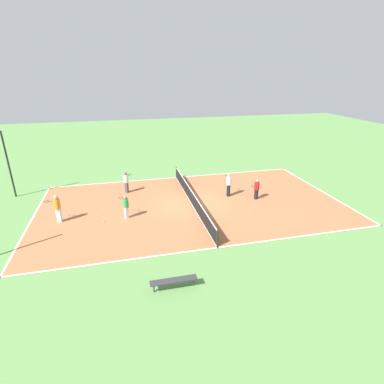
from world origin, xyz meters
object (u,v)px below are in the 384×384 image
object	(u,v)px
tennis_net	(192,197)
bench	(174,281)
player_far_green	(126,205)
player_far_white	(126,181)
player_near_white	(229,183)
tennis_ball_left_sideline	(245,200)
tennis_ball_midcourt	(104,221)
tennis_ball_right_alley	(98,215)
fence_post_back_right	(9,165)
player_coach_red	(257,188)
player_center_orange	(57,207)

from	to	relation	value
tennis_net	bench	world-z (taller)	tennis_net
bench	player_far_green	size ratio (longest dim) A/B	1.34
player_far_white	player_far_green	bearing A→B (deg)	-152.13
player_near_white	tennis_ball_left_sideline	world-z (taller)	player_near_white
player_far_green	tennis_ball_midcourt	size ratio (longest dim) A/B	21.82
player_far_green	player_far_white	distance (m)	4.29
tennis_ball_midcourt	tennis_ball_left_sideline	xyz separation A→B (m)	(1.06, -9.61, 0.00)
tennis_ball_right_alley	fence_post_back_right	xyz separation A→B (m)	(4.66, 5.97, 2.34)
tennis_ball_left_sideline	fence_post_back_right	distance (m)	16.79
player_near_white	tennis_ball_right_alley	distance (m)	9.25
fence_post_back_right	player_far_green	bearing A→B (deg)	-125.09
player_coach_red	fence_post_back_right	world-z (taller)	fence_post_back_right
player_far_green	tennis_ball_left_sideline	distance (m)	8.31
bench	tennis_ball_right_alley	bearing A→B (deg)	-66.50
player_far_white	tennis_ball_left_sideline	world-z (taller)	player_far_white
bench	player_near_white	bearing A→B (deg)	-122.43
tennis_net	player_far_green	bearing A→B (deg)	103.61
player_far_green	tennis_ball_left_sideline	xyz separation A→B (m)	(0.81, -8.23, -0.81)
bench	player_coach_red	distance (m)	10.91
tennis_net	player_coach_red	distance (m)	4.66
player_coach_red	tennis_ball_midcourt	size ratio (longest dim) A/B	21.69
tennis_net	player_coach_red	xyz separation A→B (m)	(-0.23, -4.64, 0.34)
player_far_white	player_center_orange	size ratio (longest dim) A/B	0.93
tennis_ball_midcourt	fence_post_back_right	size ratio (longest dim) A/B	0.01
player_far_white	player_coach_red	bearing A→B (deg)	-80.70
tennis_net	tennis_ball_right_alley	size ratio (longest dim) A/B	165.25
player_coach_red	tennis_ball_midcourt	bearing A→B (deg)	-33.52
tennis_net	player_near_white	world-z (taller)	player_near_white
player_far_green	fence_post_back_right	world-z (taller)	fence_post_back_right
bench	player_coach_red	bearing A→B (deg)	-132.95
bench	player_center_orange	size ratio (longest dim) A/B	1.15
bench	player_far_white	size ratio (longest dim) A/B	1.24
player_center_orange	tennis_ball_right_alley	distance (m)	2.42
bench	tennis_net	bearing A→B (deg)	-108.74
player_far_green	player_center_orange	distance (m)	4.00
tennis_net	player_center_orange	bearing A→B (deg)	94.34
player_coach_red	tennis_ball_right_alley	xyz separation A→B (m)	(-0.07, 10.87, -0.80)
player_coach_red	tennis_ball_right_alley	size ratio (longest dim) A/B	21.69
player_far_green	player_near_white	world-z (taller)	player_near_white
player_coach_red	player_center_orange	bearing A→B (deg)	-37.68
player_far_white	tennis_ball_left_sideline	xyz separation A→B (m)	(-3.47, -8.04, -0.88)
bench	player_far_green	xyz separation A→B (m)	(7.13, 1.66, 0.47)
player_far_green	player_near_white	size ratio (longest dim) A/B	0.84
player_coach_red	tennis_net	bearing A→B (deg)	-42.28
player_far_green	tennis_ball_midcourt	distance (m)	1.62
player_far_green	fence_post_back_right	bearing A→B (deg)	30.01
player_coach_red	tennis_ball_left_sideline	distance (m)	1.18
tennis_ball_right_alley	fence_post_back_right	bearing A→B (deg)	52.01
tennis_net	tennis_ball_midcourt	distance (m)	5.99
tennis_ball_left_sideline	fence_post_back_right	bearing A→B (deg)	73.84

